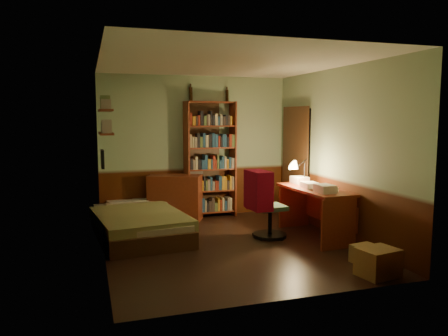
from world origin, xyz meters
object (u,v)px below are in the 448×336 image
object	(u,v)px
mini_stereo	(195,169)
cardboard_box_b	(365,254)
bed	(138,214)
desk	(314,213)
desk_lamp	(305,164)
dresser	(175,198)
cardboard_box_a	(378,262)
office_chair	(270,201)
bookshelf	(210,160)

from	to	relation	value
mini_stereo	cardboard_box_b	bearing A→B (deg)	-57.02
bed	cardboard_box_b	size ratio (longest dim) A/B	6.96
desk	desk_lamp	world-z (taller)	desk_lamp
dresser	cardboard_box_b	world-z (taller)	dresser
mini_stereo	cardboard_box_a	bearing A→B (deg)	-61.83
office_chair	cardboard_box_b	size ratio (longest dim) A/B	3.54
cardboard_box_a	cardboard_box_b	distance (m)	0.47
desk_lamp	bookshelf	bearing A→B (deg)	129.19
bed	desk_lamp	world-z (taller)	desk_lamp
bed	bookshelf	size ratio (longest dim) A/B	1.05
cardboard_box_b	bed	bearing A→B (deg)	139.47
mini_stereo	bookshelf	distance (m)	0.33
bed	desk_lamp	xyz separation A→B (m)	(2.64, -0.51, 0.75)
office_chair	cardboard_box_b	bearing A→B (deg)	-68.22
bed	office_chair	distance (m)	2.08
bookshelf	office_chair	bearing A→B (deg)	-80.35
desk	cardboard_box_a	distance (m)	1.76
cardboard_box_a	cardboard_box_b	xyz separation A→B (m)	(0.15, 0.45, -0.05)
office_chair	desk	bearing A→B (deg)	-17.98
mini_stereo	office_chair	xyz separation A→B (m)	(0.78, -1.68, -0.33)
bookshelf	desk_lamp	world-z (taller)	bookshelf
mini_stereo	office_chair	world-z (taller)	office_chair
desk	desk_lamp	distance (m)	0.83
mini_stereo	desk_lamp	xyz separation A→B (m)	(1.49, -1.43, 0.19)
mini_stereo	desk	xyz separation A→B (m)	(1.44, -1.86, -0.52)
bookshelf	cardboard_box_b	bearing A→B (deg)	-76.39
desk	office_chair	world-z (taller)	office_chair
office_chair	cardboard_box_a	distance (m)	2.03
mini_stereo	desk	world-z (taller)	mini_stereo
bookshelf	office_chair	xyz separation A→B (m)	(0.50, -1.64, -0.50)
dresser	cardboard_box_a	world-z (taller)	dresser
desk	cardboard_box_a	bearing A→B (deg)	-97.60
bookshelf	desk_lamp	bearing A→B (deg)	-56.06
office_chair	cardboard_box_a	xyz separation A→B (m)	(0.54, -1.92, -0.40)
bed	mini_stereo	distance (m)	1.57
bed	desk	world-z (taller)	desk
bed	office_chair	xyz separation A→B (m)	(1.92, -0.76, 0.24)
dresser	mini_stereo	world-z (taller)	mini_stereo
desk	office_chair	size ratio (longest dim) A/B	1.25
office_chair	bed	bearing A→B (deg)	155.24
desk	bed	bearing A→B (deg)	156.78
bookshelf	desk_lamp	size ratio (longest dim) A/B	3.29
cardboard_box_b	desk_lamp	bearing A→B (deg)	89.02
bed	desk_lamp	size ratio (longest dim) A/B	3.44
office_chair	cardboard_box_b	xyz separation A→B (m)	(0.68, -1.47, -0.45)
bed	desk_lamp	distance (m)	2.79
desk_lamp	cardboard_box_b	bearing A→B (deg)	-92.92
cardboard_box_a	desk_lamp	bearing A→B (deg)	85.36
cardboard_box_b	dresser	bearing A→B (deg)	121.57
office_chair	dresser	bearing A→B (deg)	123.84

